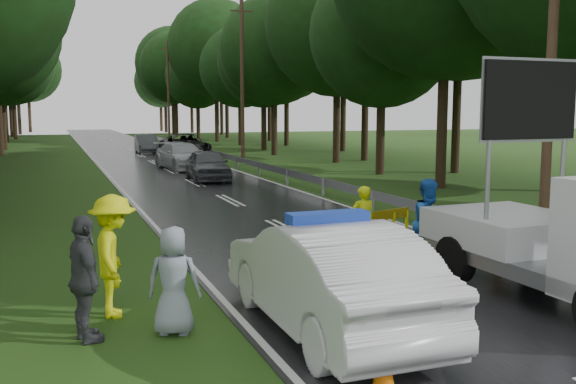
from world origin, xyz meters
name	(u,v)px	position (x,y,z in m)	size (l,w,h in m)	color
ground	(398,285)	(0.00, 0.00, 0.00)	(160.00, 160.00, 0.00)	#244112
road	(154,162)	(0.00, 30.00, 0.01)	(7.00, 140.00, 0.02)	black
guardrail	(213,153)	(3.70, 29.67, 0.55)	(0.12, 60.06, 0.70)	gray
utility_pole_near	(553,34)	(5.20, 2.00, 5.06)	(1.40, 0.24, 10.00)	#432F1F
utility_pole_mid	(242,80)	(5.20, 28.00, 5.06)	(1.40, 0.24, 10.00)	#432F1F
utility_pole_far	(168,91)	(5.20, 54.00, 5.06)	(1.40, 0.24, 10.00)	#432F1F
police_sedan	(327,277)	(-2.25, -1.81, 0.82)	(1.74, 4.97, 1.80)	silver
barrier	(373,222)	(0.80, 2.51, 0.74)	(2.27, 0.77, 0.98)	#EFED0C
officer	(363,222)	(0.40, 2.26, 0.81)	(0.59, 0.39, 1.62)	#CFE80C
civilian	(430,223)	(1.38, 1.10, 0.93)	(0.90, 0.70, 1.85)	blue
bystander_left	(114,256)	(-5.17, 0.00, 0.98)	(1.27, 0.73, 1.97)	#EAF40D
bystander_mid	(85,279)	(-5.66, -1.04, 0.91)	(1.07, 0.45, 1.83)	#383B3F
bystander_right	(174,281)	(-4.42, -1.16, 0.81)	(0.79, 0.51, 1.61)	gray
queue_car_first	(208,165)	(0.80, 18.82, 0.73)	(1.72, 4.28, 1.46)	#44474C
queue_car_second	(182,156)	(0.80, 24.82, 0.73)	(2.05, 5.05, 1.47)	#A9ABB1
queue_car_third	(185,146)	(2.54, 32.77, 0.83)	(2.75, 5.96, 1.66)	black
queue_car_fourth	(146,144)	(0.80, 38.77, 0.70)	(1.49, 4.27, 1.41)	#3F4347
cone_near_left	(384,363)	(-2.50, -4.00, 0.36)	(0.35, 0.35, 0.74)	black
cone_center	(414,264)	(0.36, 0.00, 0.39)	(0.38, 0.38, 0.79)	black
cone_far	(299,225)	(-0.09, 4.90, 0.33)	(0.32, 0.32, 0.69)	black
cone_left_mid	(278,264)	(-2.00, 1.13, 0.31)	(0.31, 0.31, 0.65)	black
cone_right	(499,238)	(3.50, 1.50, 0.38)	(0.37, 0.37, 0.78)	black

